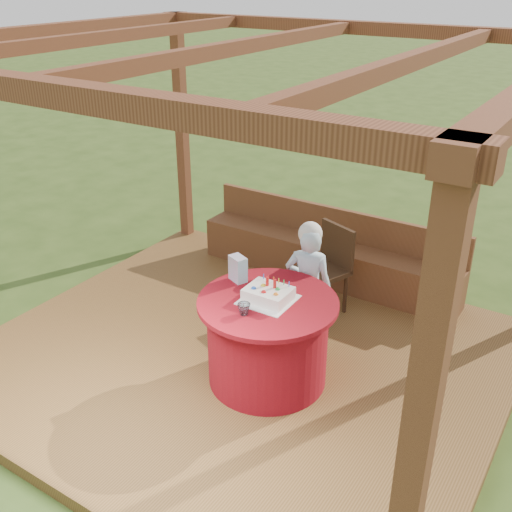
{
  "coord_description": "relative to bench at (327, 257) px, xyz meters",
  "views": [
    {
      "loc": [
        2.57,
        -3.75,
        3.31
      ],
      "look_at": [
        0.0,
        0.25,
        1.0
      ],
      "focal_mm": 42.0,
      "sensor_mm": 36.0,
      "label": 1
    }
  ],
  "objects": [
    {
      "name": "birthday_cake",
      "position": [
        0.4,
        -1.91,
        0.56
      ],
      "size": [
        0.41,
        0.41,
        0.18
      ],
      "color": "white",
      "rests_on": "table"
    },
    {
      "name": "chair",
      "position": [
        0.28,
        -0.58,
        0.24
      ],
      "size": [
        0.58,
        0.58,
        0.89
      ],
      "color": "#341F10",
      "rests_on": "deck"
    },
    {
      "name": "elderly_woman",
      "position": [
        0.41,
        -1.24,
        0.35
      ],
      "size": [
        0.49,
        0.39,
        1.22
      ],
      "color": "#9DCEE9",
      "rests_on": "deck"
    },
    {
      "name": "table",
      "position": [
        0.4,
        -1.91,
        0.13
      ],
      "size": [
        1.15,
        1.15,
        0.77
      ],
      "color": "maroon",
      "rests_on": "deck"
    },
    {
      "name": "pergola",
      "position": [
        0.0,
        -1.72,
        2.02
      ],
      "size": [
        4.5,
        4.0,
        2.72
      ],
      "color": "brown",
      "rests_on": "deck"
    },
    {
      "name": "ground",
      "position": [
        0.0,
        -1.72,
        -0.38
      ],
      "size": [
        60.0,
        60.0,
        0.0
      ],
      "primitive_type": "plane",
      "color": "#2F4717",
      "rests_on": "ground"
    },
    {
      "name": "gift_bag",
      "position": [
        0.0,
        -1.76,
        0.62
      ],
      "size": [
        0.18,
        0.15,
        0.22
      ],
      "primitive_type": "cube",
      "rotation": [
        0.0,
        0.0,
        -0.41
      ],
      "color": "#E594D3",
      "rests_on": "table"
    },
    {
      "name": "bench",
      "position": [
        0.0,
        0.0,
        0.0
      ],
      "size": [
        3.0,
        0.42,
        0.8
      ],
      "color": "brown",
      "rests_on": "deck"
    },
    {
      "name": "deck",
      "position": [
        0.0,
        -1.72,
        -0.32
      ],
      "size": [
        4.5,
        4.0,
        0.12
      ],
      "primitive_type": "cube",
      "color": "brown",
      "rests_on": "ground"
    },
    {
      "name": "drinking_glass",
      "position": [
        0.36,
        -2.19,
        0.55
      ],
      "size": [
        0.11,
        0.11,
        0.09
      ],
      "primitive_type": "imported",
      "rotation": [
        0.0,
        0.0,
        0.04
      ],
      "color": "silver",
      "rests_on": "table"
    }
  ]
}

